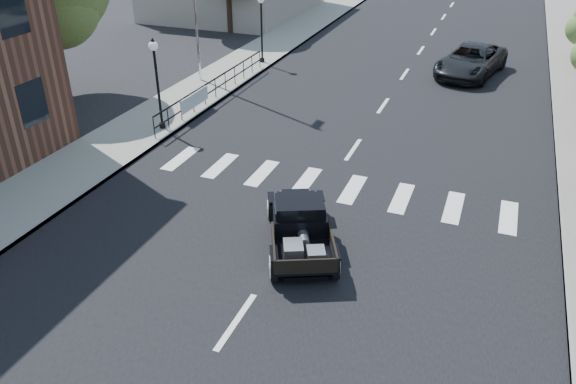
% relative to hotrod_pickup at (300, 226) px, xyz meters
% --- Properties ---
extents(ground, '(120.00, 120.00, 0.00)m').
position_rel_hotrod_pickup_xyz_m(ground, '(-0.32, -0.34, -0.69)').
color(ground, black).
rests_on(ground, ground).
extents(road, '(14.00, 80.00, 0.02)m').
position_rel_hotrod_pickup_xyz_m(road, '(-0.32, 14.66, -0.68)').
color(road, black).
rests_on(road, ground).
extents(road_markings, '(12.00, 60.00, 0.06)m').
position_rel_hotrod_pickup_xyz_m(road_markings, '(-0.32, 9.66, -0.69)').
color(road_markings, silver).
rests_on(road_markings, ground).
extents(sidewalk_left, '(3.00, 80.00, 0.15)m').
position_rel_hotrod_pickup_xyz_m(sidewalk_left, '(-8.82, 14.66, -0.61)').
color(sidewalk_left, gray).
rests_on(sidewalk_left, ground).
extents(railing, '(0.08, 10.00, 1.00)m').
position_rel_hotrod_pickup_xyz_m(railing, '(-7.62, 9.66, -0.04)').
color(railing, black).
rests_on(railing, sidewalk_left).
extents(banner, '(0.04, 2.20, 0.60)m').
position_rel_hotrod_pickup_xyz_m(banner, '(-7.54, 7.66, -0.24)').
color(banner, silver).
rests_on(banner, sidewalk_left).
extents(lamp_post_b, '(0.36, 0.36, 3.57)m').
position_rel_hotrod_pickup_xyz_m(lamp_post_b, '(-7.92, 5.66, 1.25)').
color(lamp_post_b, black).
rests_on(lamp_post_b, sidewalk_left).
extents(lamp_post_c, '(0.36, 0.36, 3.57)m').
position_rel_hotrod_pickup_xyz_m(lamp_post_c, '(-7.92, 15.66, 1.25)').
color(lamp_post_c, black).
rests_on(lamp_post_c, sidewalk_left).
extents(big_tree_near, '(5.43, 5.43, 7.97)m').
position_rel_hotrod_pickup_xyz_m(big_tree_near, '(-14.32, 7.66, 3.29)').
color(big_tree_near, '#4D6029').
rests_on(big_tree_near, ground).
extents(hotrod_pickup, '(3.35, 4.39, 1.38)m').
position_rel_hotrod_pickup_xyz_m(hotrod_pickup, '(0.00, 0.00, 0.00)').
color(hotrod_pickup, black).
rests_on(hotrod_pickup, ground).
extents(second_car, '(3.61, 5.82, 1.50)m').
position_rel_hotrod_pickup_xyz_m(second_car, '(2.79, 17.75, 0.06)').
color(second_car, black).
rests_on(second_car, ground).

